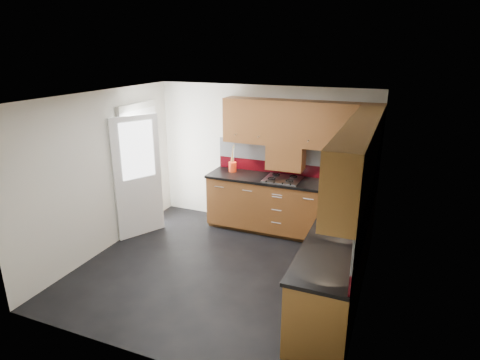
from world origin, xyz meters
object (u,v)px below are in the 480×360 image
at_px(utensil_pot, 233,166).
at_px(toaster, 333,178).
at_px(gas_hob, 282,179).
at_px(food_processor, 356,188).

relative_size(utensil_pot, toaster, 1.83).
bearing_deg(toaster, gas_hob, -172.16).
relative_size(gas_hob, utensil_pot, 1.20).
xyz_separation_m(gas_hob, toaster, (0.78, 0.11, 0.08)).
bearing_deg(food_processor, toaster, 129.21).
distance_m(utensil_pot, food_processor, 2.18).
height_order(gas_hob, utensil_pot, utensil_pot).
height_order(gas_hob, food_processor, food_processor).
bearing_deg(toaster, food_processor, -50.79).
bearing_deg(food_processor, gas_hob, 161.91).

